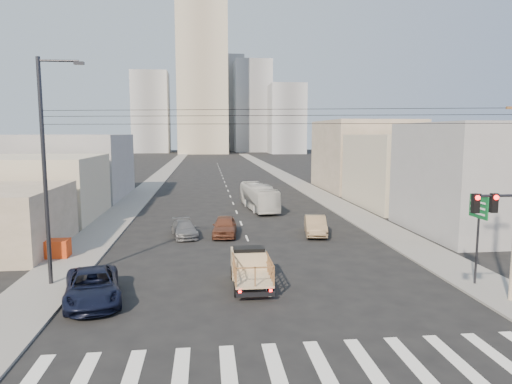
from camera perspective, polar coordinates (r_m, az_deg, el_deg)
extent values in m
plane|color=black|center=(22.53, 2.16, -13.83)|extent=(420.00, 420.00, 0.00)
cube|color=gray|center=(91.54, -11.69, 2.11)|extent=(3.50, 180.00, 0.12)
cube|color=gray|center=(92.34, 2.99, 2.29)|extent=(3.50, 180.00, 0.12)
cube|color=silver|center=(17.86, -26.50, -20.54)|extent=(0.55, 3.80, 0.01)
cube|color=silver|center=(17.39, -21.06, -21.04)|extent=(0.55, 3.80, 0.01)
cube|color=silver|center=(17.06, -15.34, -21.38)|extent=(0.55, 3.80, 0.01)
cube|color=silver|center=(16.89, -9.42, -21.53)|extent=(0.55, 3.80, 0.01)
cube|color=silver|center=(16.88, -3.44, -21.46)|extent=(0.55, 3.80, 0.01)
cube|color=silver|center=(17.02, 2.49, -21.19)|extent=(0.55, 3.80, 0.01)
cube|color=silver|center=(17.32, 8.23, -20.72)|extent=(0.55, 3.80, 0.01)
cube|color=silver|center=(17.77, 13.69, -20.10)|extent=(0.55, 3.80, 0.01)
cube|color=silver|center=(18.35, 18.80, -19.36)|extent=(0.55, 3.80, 0.01)
cube|color=silver|center=(19.06, 23.51, -18.54)|extent=(0.55, 3.80, 0.01)
cube|color=silver|center=(19.88, 27.82, -17.68)|extent=(0.55, 3.80, 0.01)
cube|color=silver|center=(24.38, 1.46, -12.14)|extent=(0.15, 2.00, 0.01)
cube|color=silver|center=(30.06, -0.10, -8.36)|extent=(0.15, 2.00, 0.01)
cube|color=silver|center=(35.85, -1.14, -5.78)|extent=(0.15, 2.00, 0.01)
cube|color=silver|center=(41.70, -1.89, -3.92)|extent=(0.15, 2.00, 0.01)
cube|color=silver|center=(47.58, -2.45, -2.52)|extent=(0.15, 2.00, 0.01)
cube|color=silver|center=(53.49, -2.88, -1.43)|extent=(0.15, 2.00, 0.01)
cube|color=silver|center=(59.42, -3.23, -0.55)|extent=(0.15, 2.00, 0.01)
cube|color=silver|center=(65.36, -3.51, 0.16)|extent=(0.15, 2.00, 0.01)
cube|color=silver|center=(71.31, -3.75, 0.76)|extent=(0.15, 2.00, 0.01)
cube|color=silver|center=(77.27, -3.95, 1.27)|extent=(0.15, 2.00, 0.01)
cube|color=silver|center=(83.23, -4.12, 1.70)|extent=(0.15, 2.00, 0.01)
cube|color=silver|center=(89.20, -4.27, 2.07)|extent=(0.15, 2.00, 0.01)
cube|color=silver|center=(95.18, -4.40, 2.40)|extent=(0.15, 2.00, 0.01)
cube|color=silver|center=(101.15, -4.52, 2.69)|extent=(0.15, 2.00, 0.01)
cube|color=silver|center=(107.13, -4.62, 2.94)|extent=(0.15, 2.00, 0.01)
cube|color=silver|center=(113.11, -4.71, 3.17)|extent=(0.15, 2.00, 0.01)
cube|color=silver|center=(119.10, -4.79, 3.38)|extent=(0.15, 2.00, 0.01)
cube|color=silver|center=(125.08, -4.87, 3.57)|extent=(0.15, 2.00, 0.01)
cube|color=tan|center=(23.96, -0.49, -10.74)|extent=(1.90, 3.00, 0.12)
cube|color=tan|center=(25.79, -0.95, -8.84)|extent=(1.90, 1.60, 1.50)
cube|color=black|center=(25.39, -0.90, -7.70)|extent=(1.70, 0.90, 0.70)
cube|color=#2D2D33|center=(22.60, -0.08, -12.67)|extent=(1.90, 0.12, 0.22)
cube|color=#FF0C0C|center=(22.49, -2.03, -12.38)|extent=(0.15, 0.05, 0.12)
cube|color=#FF0C0C|center=(22.64, 1.85, -12.24)|extent=(0.15, 0.05, 0.12)
cylinder|color=black|center=(25.99, -2.86, -10.03)|extent=(0.25, 0.76, 0.76)
cylinder|color=black|center=(26.14, 0.92, -9.92)|extent=(0.25, 0.76, 0.76)
cylinder|color=black|center=(23.34, -2.43, -12.08)|extent=(0.25, 0.76, 0.76)
cylinder|color=black|center=(23.50, 1.80, -11.93)|extent=(0.25, 0.76, 0.76)
imported|color=black|center=(23.95, -19.76, -11.04)|extent=(3.72, 5.92, 1.52)
imported|color=silver|center=(49.10, 0.34, -0.61)|extent=(3.36, 9.92, 2.71)
imported|color=brown|center=(36.63, -3.94, -4.27)|extent=(2.24, 4.73, 1.56)
imported|color=#907554|center=(37.17, 7.45, -4.17)|extent=(2.36, 4.84, 1.53)
imported|color=slate|center=(36.70, -8.95, -4.57)|extent=(2.48, 4.56, 1.25)
cylinder|color=#2D2D33|center=(21.43, 29.20, -0.39)|extent=(3.00, 0.12, 0.12)
cube|color=black|center=(21.07, 27.59, -1.23)|extent=(0.28, 0.22, 0.80)
sphere|color=#FF0C0C|center=(20.92, 27.85, -0.61)|extent=(0.20, 0.20, 0.20)
cube|color=black|center=(20.64, 25.75, -1.29)|extent=(0.28, 0.22, 0.80)
sphere|color=#FF0C0C|center=(20.49, 25.99, -0.65)|extent=(0.20, 0.20, 0.20)
cylinder|color=#2D2D33|center=(27.08, 25.94, -5.43)|extent=(0.12, 0.12, 5.00)
cube|color=#0C5926|center=(26.73, 26.07, -1.66)|extent=(0.08, 1.60, 1.20)
cube|color=white|center=(26.67, 25.99, -1.14)|extent=(0.02, 1.30, 0.10)
cube|color=white|center=(26.71, 25.95, -1.77)|extent=(0.02, 1.30, 0.10)
cube|color=white|center=(26.75, 25.92, -2.41)|extent=(0.02, 1.30, 0.10)
cylinder|color=#2D2D33|center=(26.24, -24.91, 1.99)|extent=(0.22, 0.22, 12.00)
cylinder|color=#2D2D33|center=(26.11, -23.46, 14.82)|extent=(2.00, 0.12, 0.12)
cube|color=#2D2D33|center=(25.83, -21.26, 14.78)|extent=(0.50, 0.25, 0.15)
cylinder|color=black|center=(22.53, 1.71, 10.30)|extent=(23.01, 5.02, 0.02)
cylinder|color=black|center=(22.51, 1.71, 9.54)|extent=(23.01, 5.02, 0.02)
cylinder|color=black|center=(22.50, 1.70, 8.52)|extent=(23.01, 5.02, 0.02)
cube|color=red|center=(32.80, -23.81, -7.11)|extent=(1.80, 1.20, 0.38)
cube|color=red|center=(32.71, -23.84, -6.46)|extent=(1.80, 1.20, 0.38)
cube|color=red|center=(32.63, -23.88, -5.81)|extent=(1.80, 1.20, 0.38)
cube|color=gray|center=(41.38, 26.06, 1.54)|extent=(10.00, 12.00, 9.00)
cube|color=#C0B39A|center=(53.93, 18.54, 2.55)|extent=(11.00, 14.00, 8.00)
cube|color=gray|center=(68.85, 13.37, 4.52)|extent=(12.00, 16.00, 10.00)
cube|color=#C0B39A|center=(47.78, -25.66, 0.43)|extent=(11.00, 12.00, 6.00)
cube|color=gray|center=(62.12, -21.60, 2.99)|extent=(12.00, 16.00, 8.00)
cube|color=tan|center=(192.03, -6.72, 13.81)|extent=(20.00, 20.00, 60.00)
cube|color=gray|center=(207.20, -0.45, 10.60)|extent=(16.00, 16.00, 40.00)
cube|color=gray|center=(202.27, -12.98, 9.65)|extent=(15.00, 15.00, 34.00)
cube|color=gray|center=(221.40, -4.00, 10.89)|extent=(18.00, 18.00, 44.00)
cube|color=gray|center=(188.80, 3.85, 9.08)|extent=(14.00, 14.00, 28.00)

